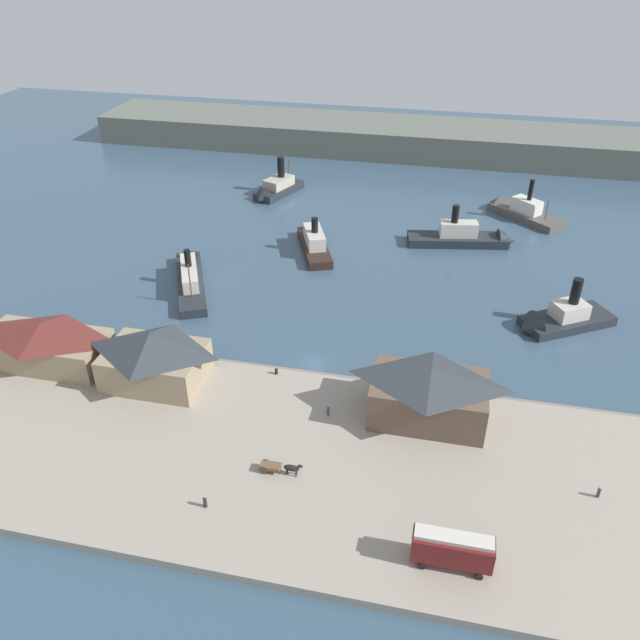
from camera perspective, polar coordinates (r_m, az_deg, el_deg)
ground_plane at (r=101.50m, az=-0.50°, el=-3.89°), size 320.00×320.00×0.00m
quay_promenade at (r=84.87m, az=-3.92°, el=-12.13°), size 110.00×36.00×1.20m
seawall_edge at (r=98.40m, az=-0.98°, el=-4.86°), size 110.00×0.80×1.00m
ferry_shed_customs_shed at (r=106.34m, az=-23.13°, el=-1.86°), size 19.04×9.10×7.07m
ferry_shed_west_terminal at (r=96.65m, az=-14.48°, el=-3.14°), size 14.37×10.40×8.50m
ferry_shed_central_terminal at (r=88.52m, az=9.61°, el=-6.35°), size 15.71×10.23×8.07m
street_tram at (r=72.72m, az=11.63°, el=-19.14°), size 8.52×2.79×4.44m
horse_cart at (r=81.62m, az=-3.62°, el=-12.84°), size 5.49×1.40×1.87m
pedestrian_standing_center at (r=78.96m, az=-10.13°, el=-15.54°), size 0.43×0.43×1.75m
pedestrian_by_tram at (r=85.51m, az=23.42°, el=-13.81°), size 0.39×0.39×1.59m
pedestrian_at_waters_edge at (r=89.67m, az=0.72°, el=-8.00°), size 0.39×0.39×1.58m
mooring_post_center_west at (r=97.36m, az=-3.88°, el=-4.56°), size 0.44×0.44×0.90m
ferry_mid_harbor at (r=159.28m, az=17.06°, el=9.30°), size 18.25×16.76×11.17m
ferry_outer_harbor at (r=164.63m, az=-3.95°, el=11.50°), size 10.57×16.50×10.63m
ferry_moored_west at (r=136.86m, az=-0.62°, el=7.07°), size 11.51×19.77×8.98m
ferry_near_quay at (r=116.69m, az=20.17°, el=0.01°), size 17.84×14.33×10.94m
ferry_moored_east at (r=126.26m, az=-11.44°, el=4.00°), size 14.75×24.91×9.52m
ferry_approaching_west at (r=142.00m, az=13.05°, el=7.13°), size 23.44×9.38×10.24m
far_headland at (r=198.76m, az=6.91°, el=15.70°), size 180.00×24.00×8.00m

